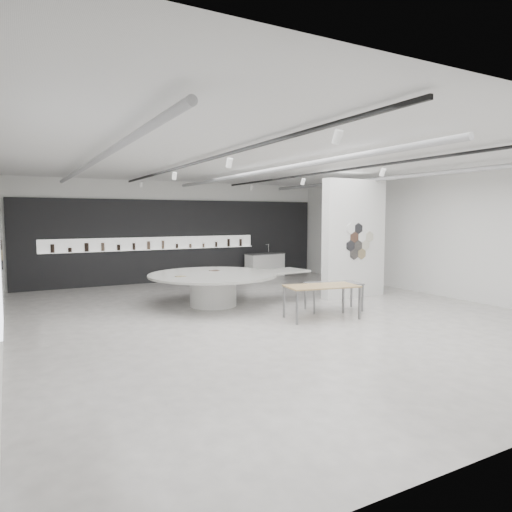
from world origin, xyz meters
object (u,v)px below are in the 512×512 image
sample_table_wood (322,288)px  kitchen_counter (265,265)px  display_island (216,285)px  sample_table_stone (334,285)px  partition_column (354,239)px

sample_table_wood → kitchen_counter: (2.71, 7.50, -0.28)m
display_island → sample_table_wood: size_ratio=2.63×
kitchen_counter → sample_table_stone: bearing=-112.3°
partition_column → kitchen_counter: size_ratio=2.07×
partition_column → kitchen_counter: partition_column is taller
partition_column → sample_table_stone: 2.54m
partition_column → sample_table_wood: bearing=-143.8°
sample_table_stone → sample_table_wood: bearing=-144.3°
partition_column → sample_table_wood: size_ratio=1.94×
partition_column → kitchen_counter: 5.68m
sample_table_wood → display_island: bearing=120.8°
sample_table_wood → sample_table_stone: 1.07m
display_island → partition_column: bearing=-17.2°
sample_table_wood → kitchen_counter: 7.97m
partition_column → kitchen_counter: bearing=89.9°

